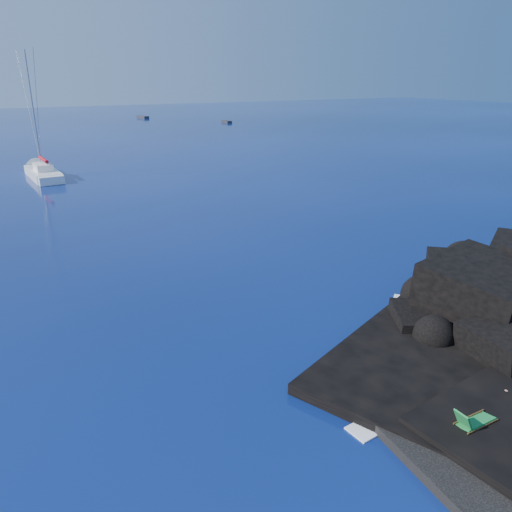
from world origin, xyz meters
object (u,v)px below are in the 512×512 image
Objects in this scene: sailboat at (44,178)px; distant_boat_b at (227,123)px; sunbather at (501,399)px; deck_chair at (477,416)px; distant_boat_a at (143,118)px.

distant_boat_b is at bearing 44.43° from sailboat.
sunbather is at bearing -108.46° from distant_boat_b.
deck_chair is 0.37× the size of distant_boat_b.
deck_chair is at bearing -86.41° from sailboat.
sunbather is 0.46× the size of distant_boat_b.
sunbather is (7.90, -53.38, 0.53)m from sailboat.
distant_boat_a is (30.22, 132.00, -0.86)m from deck_chair.
distant_boat_b is (44.22, 107.87, -0.86)m from deck_chair.
distant_boat_a is at bearing 77.48° from deck_chair.
deck_chair is 116.58m from distant_boat_b.
sunbather reaches higher than distant_boat_a.
distant_boat_a is (28.25, 131.51, -0.53)m from sunbather.
sailboat is 86.09m from distant_boat_a.
deck_chair reaches higher than distant_boat_a.
distant_boat_b is at bearing -69.53° from distant_boat_a.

